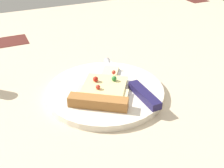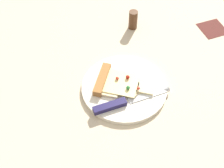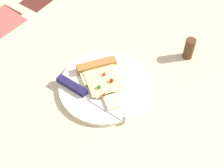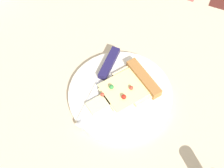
{
  "view_description": "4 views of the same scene",
  "coord_description": "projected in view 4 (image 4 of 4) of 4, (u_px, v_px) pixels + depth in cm",
  "views": [
    {
      "loc": [
        45.37,
        -27.79,
        33.98
      ],
      "look_at": [
        -1.76,
        -6.04,
        2.44
      ],
      "focal_mm": 44.07,
      "sensor_mm": 36.0,
      "label": 1
    },
    {
      "loc": [
        22.05,
        46.86,
        75.43
      ],
      "look_at": [
        1.14,
        -9.17,
        1.96
      ],
      "focal_mm": 49.95,
      "sensor_mm": 36.0,
      "label": 2
    },
    {
      "loc": [
        -38.32,
        37.74,
        75.95
      ],
      "look_at": [
        -4.75,
        -8.12,
        3.22
      ],
      "focal_mm": 52.46,
      "sensor_mm": 36.0,
      "label": 3
    },
    {
      "loc": [
        -42.35,
        -22.15,
        73.83
      ],
      "look_at": [
        -1.3,
        -4.86,
        2.68
      ],
      "focal_mm": 54.01,
      "sensor_mm": 36.0,
      "label": 4
    }
  ],
  "objects": [
    {
      "name": "ground_plane",
      "position": [
        97.0,
        82.0,
        0.89
      ],
      "size": [
        152.13,
        152.13,
        3.0
      ],
      "color": "#C6B293",
      "rests_on": "ground"
    },
    {
      "name": "plate",
      "position": [
        120.0,
        95.0,
        0.85
      ],
      "size": [
        26.19,
        26.19,
        1.39
      ],
      "primitive_type": "cylinder",
      "color": "silver",
      "rests_on": "ground_plane"
    },
    {
      "name": "pizza_slice",
      "position": [
        129.0,
        87.0,
        0.84
      ],
      "size": [
        18.75,
        16.32,
        2.51
      ],
      "rotation": [
        0.0,
        0.0,
        0.97
      ],
      "color": "beige",
      "rests_on": "plate"
    },
    {
      "name": "knife",
      "position": [
        102.0,
        77.0,
        0.86
      ],
      "size": [
        24.03,
        2.42,
        2.45
      ],
      "rotation": [
        0.0,
        0.0,
        1.58
      ],
      "color": "silver",
      "rests_on": "plate"
    }
  ]
}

